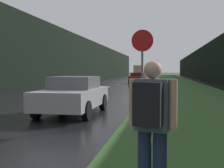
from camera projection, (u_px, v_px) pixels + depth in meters
grass_verge at (176, 82)px, 39.27m from camera, size 6.00×240.00×0.02m
lane_stripe_c at (50, 104)px, 13.50m from camera, size 0.12×3.00×0.01m
lane_stripe_d at (88, 93)px, 20.38m from camera, size 0.12×3.00×0.01m
lane_stripe_e at (107, 87)px, 27.25m from camera, size 0.12×3.00×0.01m
lane_stripe_f at (118, 84)px, 34.13m from camera, size 0.12×3.00×0.01m
treeline_far_side at (78, 58)px, 52.04m from camera, size 2.00×140.00×7.88m
treeline_near_side at (210, 63)px, 47.88m from camera, size 2.00×140.00×6.01m
stop_sign at (142, 65)px, 8.84m from camera, size 0.68×0.07×2.89m
hitchhiker_with_backpack at (152, 122)px, 3.36m from camera, size 0.58×0.47×1.71m
car_passing_near at (73, 95)px, 10.47m from camera, size 1.94×4.08×1.39m
car_passing_far at (137, 78)px, 36.26m from camera, size 2.00×4.68×1.40m
delivery_truck at (138, 71)px, 85.38m from camera, size 2.49×7.50×3.30m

